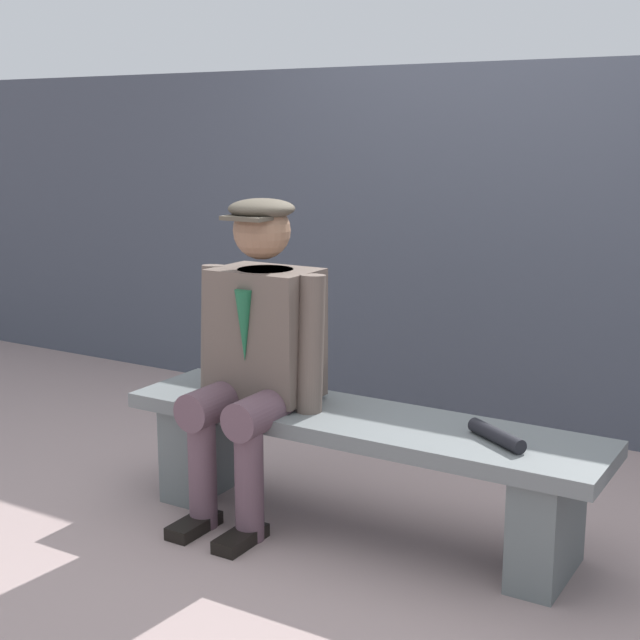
{
  "coord_description": "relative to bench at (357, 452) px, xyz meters",
  "views": [
    {
      "loc": [
        -1.56,
        2.88,
        1.53
      ],
      "look_at": [
        0.17,
        0.0,
        0.81
      ],
      "focal_mm": 50.93,
      "sensor_mm": 36.0,
      "label": 1
    }
  ],
  "objects": [
    {
      "name": "ground_plane",
      "position": [
        0.0,
        0.0,
        -0.32
      ],
      "size": [
        30.0,
        30.0,
        0.0
      ],
      "primitive_type": "plane",
      "color": "gray"
    },
    {
      "name": "rolled_magazine",
      "position": [
        -0.56,
        0.02,
        0.17
      ],
      "size": [
        0.25,
        0.19,
        0.05
      ],
      "primitive_type": "cylinder",
      "rotation": [
        0.0,
        1.57,
        -0.58
      ],
      "color": "black",
      "rests_on": "bench"
    },
    {
      "name": "seated_man",
      "position": [
        0.41,
        0.06,
        0.38
      ],
      "size": [
        0.57,
        0.61,
        1.26
      ],
      "color": "brown",
      "rests_on": "ground"
    },
    {
      "name": "bench",
      "position": [
        0.0,
        0.0,
        0.0
      ],
      "size": [
        1.89,
        0.46,
        0.46
      ],
      "color": "slate",
      "rests_on": "ground"
    },
    {
      "name": "stadium_wall",
      "position": [
        0.0,
        -1.57,
        0.61
      ],
      "size": [
        12.0,
        0.24,
        1.84
      ],
      "primitive_type": "cube",
      "color": "#414653",
      "rests_on": "ground"
    }
  ]
}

